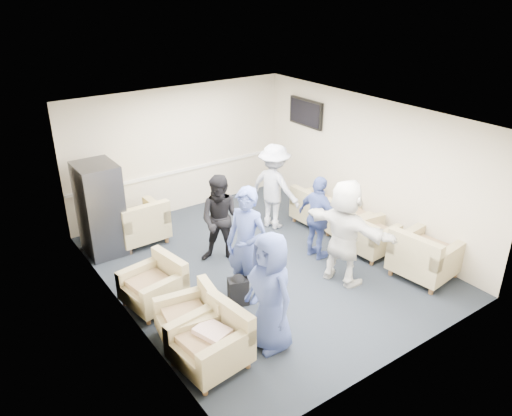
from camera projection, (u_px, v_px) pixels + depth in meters
floor at (262, 265)px, 8.92m from camera, size 6.00×6.00×0.00m
ceiling at (263, 117)px, 7.79m from camera, size 6.00×6.00×0.00m
back_wall at (180, 150)px, 10.58m from camera, size 5.00×0.02×2.70m
front_wall at (406, 275)px, 6.13m from camera, size 5.00×0.02×2.70m
left_wall at (120, 237)px, 7.05m from camera, size 0.02×6.00×2.70m
right_wall at (367, 167)px, 9.67m from camera, size 0.02×6.00×2.70m
chair_rail at (182, 170)px, 10.76m from camera, size 4.98×0.04×0.06m
tv at (306, 113)px, 10.67m from camera, size 0.10×1.00×0.58m
armchair_left_near at (213, 343)px, 6.51m from camera, size 0.96×0.96×0.69m
armchair_left_mid at (194, 320)px, 6.97m from camera, size 0.93×0.93×0.65m
armchair_left_far at (156, 286)px, 7.74m from camera, size 0.93×0.93×0.65m
armchair_right_near at (423, 258)px, 8.41m from camera, size 1.06×1.06×0.76m
armchair_right_midnear at (368, 238)px, 9.19m from camera, size 0.85×0.85×0.64m
armchair_right_midfar at (351, 224)px, 9.66m from camera, size 0.94×0.94×0.67m
armchair_right_far at (316, 209)px, 10.30m from camera, size 0.89×0.89×0.68m
armchair_corner at (140, 224)px, 9.57m from camera, size 0.96×0.96×0.75m
vending_machine at (101, 209)px, 9.04m from camera, size 0.70×0.82×1.73m
backpack at (238, 289)px, 7.77m from camera, size 0.37×0.32×0.53m
pillow at (213, 333)px, 6.42m from camera, size 0.44×0.51×0.12m
person_front_left at (270, 292)px, 6.65m from camera, size 0.56×0.85×1.73m
person_mid_left at (247, 246)px, 7.63m from camera, size 0.69×0.82×1.90m
person_back_left at (222, 220)px, 8.73m from camera, size 1.01×1.00×1.64m
person_back_right at (274, 187)px, 9.96m from camera, size 0.95×1.27×1.76m
person_mid_right at (318, 218)px, 8.88m from camera, size 0.46×0.95×1.57m
person_front_right at (345, 232)px, 8.11m from camera, size 0.89×1.77×1.82m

